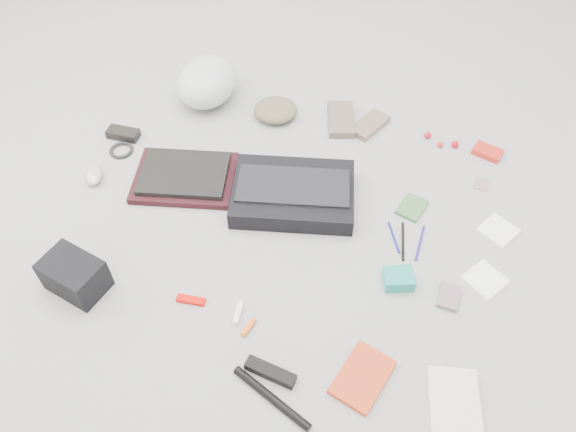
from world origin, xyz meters
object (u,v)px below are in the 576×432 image
(bike_helmet, at_px, (207,82))
(camera_bag, at_px, (74,275))
(messenger_bag, at_px, (293,194))
(accordion_wallet, at_px, (398,279))
(laptop, at_px, (184,173))
(book_red, at_px, (362,377))

(bike_helmet, distance_m, camera_bag, 0.99)
(messenger_bag, bearing_deg, bike_helmet, 126.11)
(messenger_bag, xyz_separation_m, accordion_wallet, (0.41, -0.25, -0.01))
(laptop, distance_m, bike_helmet, 0.48)
(bike_helmet, xyz_separation_m, accordion_wallet, (0.91, -0.71, -0.07))
(camera_bag, bearing_deg, book_red, 10.68)
(camera_bag, height_order, accordion_wallet, camera_bag)
(laptop, distance_m, camera_bag, 0.54)
(book_red, bearing_deg, camera_bag, -165.83)
(laptop, distance_m, book_red, 0.97)
(accordion_wallet, bearing_deg, bike_helmet, 123.62)
(bike_helmet, bearing_deg, camera_bag, -91.21)
(laptop, xyz_separation_m, bike_helmet, (-0.09, 0.47, 0.05))
(camera_bag, height_order, book_red, camera_bag)
(messenger_bag, xyz_separation_m, laptop, (-0.41, -0.01, 0.00))
(camera_bag, bearing_deg, laptop, 89.03)
(messenger_bag, height_order, book_red, messenger_bag)
(messenger_bag, distance_m, camera_bag, 0.77)
(laptop, relative_size, bike_helmet, 1.06)
(camera_bag, bearing_deg, bike_helmet, 101.13)
(laptop, bearing_deg, messenger_bag, -9.66)
(messenger_bag, distance_m, book_red, 0.70)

